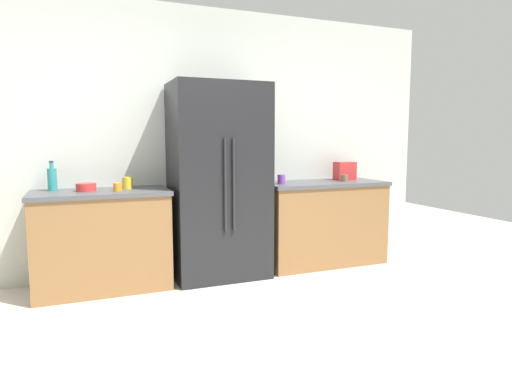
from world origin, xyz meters
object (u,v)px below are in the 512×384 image
Objects in this scene: cup_d at (128,183)px; cup_c at (118,187)px; toaster at (345,171)px; cup_b at (344,178)px; refrigerator at (219,182)px; bowl_a at (86,187)px; bottle_a at (52,179)px; cup_a at (281,179)px.

cup_c is at bearing -121.21° from cup_d.
cup_b is (-0.10, -0.15, -0.06)m from toaster.
toaster is (1.50, 0.12, 0.06)m from refrigerator.
cup_d is at bearing 58.79° from cup_c.
cup_b is at bearing -1.41° from bowl_a.
toaster is at bearing 4.53° from cup_c.
cup_c is at bearing -22.30° from bowl_a.
bottle_a reaches higher than cup_c.
bottle_a is at bearing 173.37° from refrigerator.
toaster is at bearing 10.50° from cup_a.
cup_d is (0.10, 0.17, 0.02)m from cup_c.
cup_c reaches higher than bowl_a.
cup_d is at bearing -179.34° from toaster.
cup_a is 1.25× the size of cup_c.
refrigerator is at bearing 4.68° from cup_c.
bottle_a is at bearing 174.26° from cup_a.
bottle_a is (-2.96, 0.05, 0.01)m from toaster.
cup_b is at bearing -1.49° from refrigerator.
toaster is 0.85× the size of bottle_a.
cup_b is 0.72× the size of cup_d.
refrigerator reaches higher than toaster.
cup_c is 0.27m from bowl_a.
cup_a reaches higher than bowl_a.
toaster is at bearing 0.66° from cup_d.
refrigerator is 7.09× the size of bottle_a.
cup_b is 2.59m from bowl_a.
toaster is 2.34m from cup_d.
bottle_a reaches higher than bowl_a.
bottle_a is at bearing 172.63° from cup_d.
bowl_a is at bearing 178.69° from refrigerator.
cup_c reaches higher than cup_b.
refrigerator reaches higher than cup_d.
refrigerator is at bearing -6.63° from bottle_a.
cup_a is 0.56× the size of bowl_a.
cup_c is (-1.58, -0.04, -0.01)m from cup_a.
cup_b is at bearing 0.41° from cup_a.
cup_a is 1.23× the size of cup_b.
bottle_a is 0.58m from cup_c.
bottle_a is at bearing 178.95° from toaster.
bowl_a is at bearing 157.70° from cup_c.
cup_a is 1.58m from cup_c.
refrigerator is 0.65m from cup_a.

